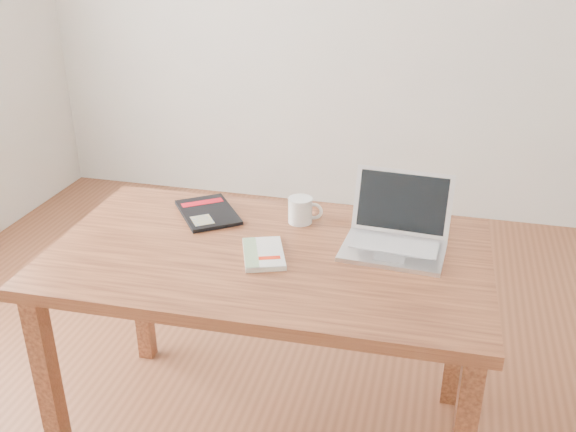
% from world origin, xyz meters
% --- Properties ---
extents(room, '(4.04, 4.04, 2.70)m').
position_xyz_m(room, '(-0.07, 0.00, 1.36)').
color(room, brown).
rests_on(room, ground).
extents(desk, '(1.38, 0.81, 0.75)m').
position_xyz_m(desk, '(-0.01, -0.08, 0.66)').
color(desk, brown).
rests_on(desk, ground).
extents(white_guidebook, '(0.18, 0.23, 0.02)m').
position_xyz_m(white_guidebook, '(-0.01, -0.11, 0.76)').
color(white_guidebook, silver).
rests_on(white_guidebook, desk).
extents(black_guidebook, '(0.30, 0.31, 0.01)m').
position_xyz_m(black_guidebook, '(-0.29, 0.14, 0.76)').
color(black_guidebook, black).
rests_on(black_guidebook, desk).
extents(laptop, '(0.33, 0.30, 0.21)m').
position_xyz_m(laptop, '(0.37, 0.06, 0.80)').
color(laptop, silver).
rests_on(laptop, desk).
extents(coffee_mug, '(0.12, 0.08, 0.09)m').
position_xyz_m(coffee_mug, '(0.04, 0.15, 0.80)').
color(coffee_mug, white).
rests_on(coffee_mug, desk).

